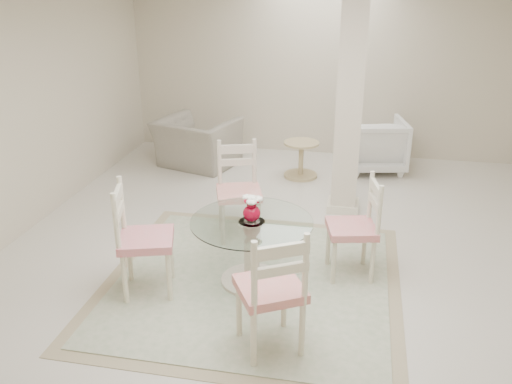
% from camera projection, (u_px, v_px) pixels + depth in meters
% --- Properties ---
extents(ground, '(7.00, 7.00, 0.00)m').
position_uv_depth(ground, '(288.00, 255.00, 5.64)').
color(ground, beige).
rests_on(ground, ground).
extents(room_shell, '(6.02, 7.02, 2.71)m').
position_uv_depth(room_shell, '(293.00, 76.00, 4.93)').
color(room_shell, beige).
rests_on(room_shell, ground).
extents(column, '(0.30, 0.30, 2.70)m').
position_uv_depth(column, '(350.00, 102.00, 6.21)').
color(column, beige).
rests_on(column, ground).
extents(area_rug, '(2.77, 2.77, 0.02)m').
position_uv_depth(area_rug, '(252.00, 281.00, 5.15)').
color(area_rug, tan).
rests_on(area_rug, ground).
extents(dining_table, '(1.12, 1.12, 0.65)m').
position_uv_depth(dining_table, '(252.00, 252.00, 5.03)').
color(dining_table, beige).
rests_on(dining_table, ground).
extents(red_vase, '(0.19, 0.18, 0.25)m').
position_uv_depth(red_vase, '(252.00, 209.00, 4.86)').
color(red_vase, '#A00420').
rests_on(red_vase, dining_table).
extents(dining_chair_east, '(0.53, 0.53, 1.10)m').
position_uv_depth(dining_chair_east, '(360.00, 220.00, 5.07)').
color(dining_chair_east, beige).
rests_on(dining_chair_east, ground).
extents(dining_chair_north, '(0.59, 0.59, 1.17)m').
position_uv_depth(dining_chair_north, '(238.00, 183.00, 5.86)').
color(dining_chair_north, beige).
rests_on(dining_chair_north, ground).
extents(dining_chair_west, '(0.59, 0.59, 1.18)m').
position_uv_depth(dining_chair_west, '(137.00, 231.00, 4.78)').
color(dining_chair_west, '#F6EDCA').
rests_on(dining_chair_west, ground).
extents(dining_chair_south, '(0.64, 0.64, 1.17)m').
position_uv_depth(dining_chair_south, '(273.00, 284.00, 3.99)').
color(dining_chair_south, '#F4EBC9').
rests_on(dining_chair_south, ground).
extents(recliner_taupe, '(1.32, 1.23, 0.71)m').
position_uv_depth(recliner_taupe, '(197.00, 143.00, 8.09)').
color(recliner_taupe, gray).
rests_on(recliner_taupe, ground).
extents(armchair_white, '(0.99, 1.00, 0.77)m').
position_uv_depth(armchair_white, '(375.00, 144.00, 7.92)').
color(armchair_white, white).
rests_on(armchair_white, ground).
extents(side_table, '(0.50, 0.50, 0.52)m').
position_uv_depth(side_table, '(301.00, 161.00, 7.69)').
color(side_table, tan).
rests_on(side_table, ground).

